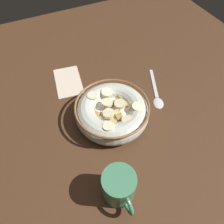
# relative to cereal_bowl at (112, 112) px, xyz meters

# --- Properties ---
(ground_plane) EXTENTS (1.25, 1.25, 0.02)m
(ground_plane) POSITION_rel_cereal_bowl_xyz_m (-0.00, -0.00, -0.04)
(ground_plane) COLOR #472B19
(cereal_bowl) EXTENTS (0.20, 0.20, 0.06)m
(cereal_bowl) POSITION_rel_cereal_bowl_xyz_m (0.00, 0.00, 0.00)
(cereal_bowl) COLOR beige
(cereal_bowl) RESTS_ON ground_plane
(spoon) EXTENTS (0.16, 0.08, 0.01)m
(spoon) POSITION_rel_cereal_bowl_xyz_m (-0.01, 0.16, -0.03)
(spoon) COLOR silver
(spoon) RESTS_ON ground_plane
(coffee_mug) EXTENTS (0.10, 0.07, 0.08)m
(coffee_mug) POSITION_rel_cereal_bowl_xyz_m (0.19, -0.07, 0.01)
(coffee_mug) COLOR #3F7F59
(coffee_mug) RESTS_ON ground_plane
(folded_napkin) EXTENTS (0.14, 0.10, 0.00)m
(folded_napkin) POSITION_rel_cereal_bowl_xyz_m (-0.19, -0.07, -0.03)
(folded_napkin) COLOR beige
(folded_napkin) RESTS_ON ground_plane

